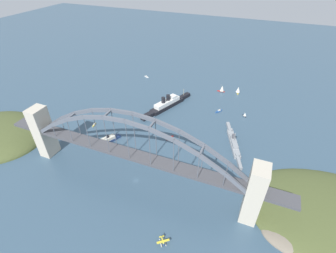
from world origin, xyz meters
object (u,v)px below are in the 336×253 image
Objects in this scene: naval_cruiser at (233,142)px; harbor_ferry_steamer at (108,140)px; small_boat_2 at (219,111)px; small_boat_0 at (238,90)px; seaplane_taxiing_near_bridge at (163,241)px; small_boat_3 at (147,77)px; harbor_arch_bridge at (133,156)px; ocean_liner at (167,104)px; small_boat_4 at (94,125)px; small_boat_6 at (170,138)px; small_boat_5 at (245,114)px; small_boat_1 at (222,88)px.

harbor_ferry_steamer is (-129.44, -47.64, -0.08)m from naval_cruiser.
small_boat_0 is at bearing 76.98° from small_boat_2.
harbor_ferry_steamer is 3.36× the size of seaplane_taxiing_near_bridge.
small_boat_3 is (-135.63, 60.29, -0.15)m from small_boat_2.
harbor_arch_bridge is 3.08× the size of ocean_liner.
seaplane_taxiing_near_bridge is at bearing -61.42° from small_boat_3.
harbor_arch_bridge reaches higher than small_boat_4.
small_boat_6 is (94.28, 11.24, 0.10)m from small_boat_4.
small_boat_3 is 1.44× the size of small_boat_5.
small_boat_0 is 1.76× the size of small_boat_5.
seaplane_taxiing_near_bridge is at bearing -101.90° from naval_cruiser.
small_boat_4 is at bearing 148.76° from harbor_ferry_steamer.
harbor_ferry_steamer is 131.79m from seaplane_taxiing_near_bridge.
small_boat_6 is (96.41, -136.66, 0.11)m from small_boat_3.
small_boat_6 is (28.35, -60.73, -4.13)m from ocean_liner.
harbor_ferry_steamer is 2.83× the size of small_boat_2.
harbor_arch_bridge is 28.90× the size of small_boat_3.
small_boat_1 is at bearing 60.85° from harbor_ferry_steamer.
small_boat_5 is (31.34, 192.59, 1.05)m from seaplane_taxiing_near_bridge.
small_boat_4 is 188.58m from small_boat_5.
small_boat_1 is 136.51m from small_boat_6.
small_boat_1 is at bearing -1.68° from small_boat_3.
small_boat_1 is (-37.74, 116.75, 2.60)m from naval_cruiser.
harbor_arch_bridge is 168.61m from small_boat_5.
naval_cruiser reaches higher than small_boat_0.
small_boat_4 is (-162.78, -27.42, -1.94)m from naval_cruiser.
small_boat_6 is (-30.76, -132.93, -4.45)m from small_boat_1.
small_boat_4 is at bearing 142.42° from seaplane_taxiing_near_bridge.
small_boat_5 is (166.44, 88.62, 2.26)m from small_boat_4.
naval_cruiser is 134.28m from seaplane_taxiing_near_bridge.
small_boat_3 is at bearing 118.58° from seaplane_taxiing_near_bridge.
small_boat_1 is 190.89m from small_boat_4.
small_boat_6 reaches higher than small_boat_4.
small_boat_2 is at bearing -81.49° from small_boat_1.
harbor_ferry_steamer is 3.48× the size of small_boat_4.
naval_cruiser is (74.58, 85.60, -27.83)m from harbor_arch_bridge.
small_boat_1 is at bearing 76.97° from small_boat_6.
ocean_liner is 9.38× the size of small_boat_3.
harbor_arch_bridge is at bearing -80.29° from ocean_liner.
small_boat_1 is 1.24× the size of small_boat_3.
small_boat_0 is at bearing 13.42° from small_boat_1.
small_boat_5 reaches higher than small_boat_4.
ocean_liner is 7.54× the size of small_boat_1.
small_boat_5 is 0.62× the size of small_boat_6.
small_boat_6 is (-72.16, -77.38, -2.16)m from small_boat_5.
small_boat_0 is at bearing 73.99° from harbor_arch_bridge.
seaplane_taxiing_near_bridge is 195.13m from small_boat_5.
small_boat_0 is at bearing 87.12° from seaplane_taxiing_near_bridge.
small_boat_4 is (-65.92, -71.98, -4.23)m from ocean_liner.
harbor_arch_bridge is 23.64× the size of small_boat_0.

